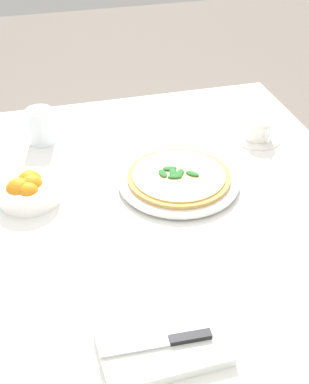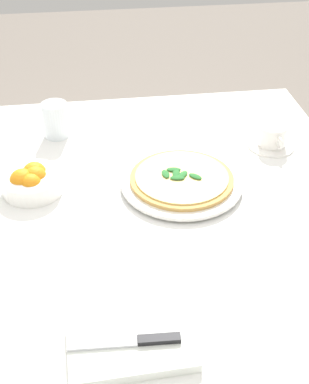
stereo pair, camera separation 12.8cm
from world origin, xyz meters
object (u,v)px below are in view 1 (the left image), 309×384
at_px(water_glass_center_back, 41,128).
at_px(dinner_knife, 162,342).
at_px(pizza, 179,176).
at_px(coffee_cup_near_right, 258,130).
at_px(pizza_plate, 179,181).
at_px(napkin_folded, 163,347).
at_px(citrus_bowl, 28,190).

relative_size(water_glass_center_back, dinner_knife, 0.52).
xyz_separation_m(pizza, coffee_cup_near_right, (-0.28, -0.16, 0.00)).
bearing_deg(pizza, pizza_plate, 156.34).
relative_size(pizza, napkin_folded, 1.15).
height_order(water_glass_center_back, napkin_folded, water_glass_center_back).
distance_m(pizza_plate, coffee_cup_near_right, 0.32).
height_order(pizza_plate, dinner_knife, dinner_knife).
height_order(coffee_cup_near_right, citrus_bowl, citrus_bowl).
height_order(dinner_knife, citrus_bowl, citrus_bowl).
height_order(pizza, coffee_cup_near_right, coffee_cup_near_right).
bearing_deg(pizza_plate, coffee_cup_near_right, -150.99).
height_order(pizza_plate, citrus_bowl, citrus_bowl).
distance_m(napkin_folded, citrus_bowl, 0.54).
bearing_deg(pizza_plate, pizza, -23.66).
xyz_separation_m(pizza_plate, coffee_cup_near_right, (-0.28, -0.16, 0.02)).
bearing_deg(water_glass_center_back, citrus_bowl, 77.99).
bearing_deg(pizza, water_glass_center_back, -44.13).
distance_m(pizza_plate, dinner_knife, 0.51).
distance_m(pizza, citrus_bowl, 0.37).
xyz_separation_m(pizza_plate, napkin_folded, (0.17, 0.48, -0.00)).
height_order(coffee_cup_near_right, napkin_folded, coffee_cup_near_right).
bearing_deg(napkin_folded, citrus_bowl, -71.17).
bearing_deg(citrus_bowl, dinner_knife, 110.38).
relative_size(pizza_plate, pizza, 1.17).
height_order(pizza, water_glass_center_back, water_glass_center_back).
xyz_separation_m(pizza, water_glass_center_back, (0.31, -0.30, 0.02)).
bearing_deg(napkin_folded, coffee_cup_near_right, -127.63).
distance_m(coffee_cup_near_right, water_glass_center_back, 0.61).
distance_m(pizza_plate, citrus_bowl, 0.37).
xyz_separation_m(water_glass_center_back, citrus_bowl, (0.06, 0.27, -0.02)).
xyz_separation_m(pizza_plate, citrus_bowl, (0.37, -0.03, 0.02)).
relative_size(pizza_plate, water_glass_center_back, 2.98).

